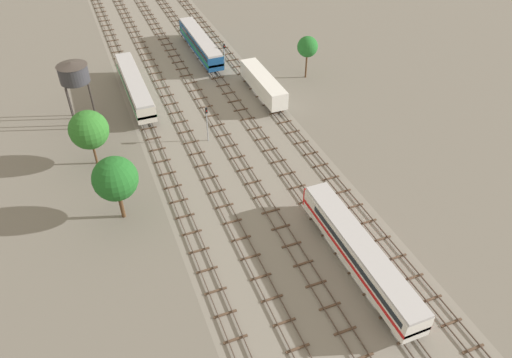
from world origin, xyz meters
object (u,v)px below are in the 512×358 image
at_px(freight_boxcar_centre_right_near, 263,84).
at_px(signal_post_nearest, 224,53).
at_px(diesel_railcar_far_left_mid, 134,86).
at_px(diesel_railcar_centre_midfar, 200,43).
at_px(water_tower, 73,73).
at_px(diesel_railcar_centre_nearest, 360,253).
at_px(signal_post_near, 207,120).

xyz_separation_m(freight_boxcar_centre_right_near, signal_post_nearest, (-2.50, 12.55, 0.67)).
distance_m(diesel_railcar_far_left_mid, diesel_railcar_centre_midfar, 19.66).
bearing_deg(diesel_railcar_far_left_mid, water_tower, -155.25).
distance_m(diesel_railcar_centre_nearest, water_tower, 47.99).
xyz_separation_m(diesel_railcar_centre_nearest, signal_post_near, (-7.47, 29.31, 0.98)).
height_order(signal_post_nearest, signal_post_near, signal_post_near).
distance_m(diesel_railcar_centre_midfar, signal_post_nearest, 7.57).
bearing_deg(diesel_railcar_centre_midfar, signal_post_nearest, -70.76).
relative_size(diesel_railcar_far_left_mid, water_tower, 2.07).
bearing_deg(diesel_railcar_far_left_mid, signal_post_near, -65.08).
relative_size(water_tower, signal_post_nearest, 2.04).
distance_m(freight_boxcar_centre_right_near, diesel_railcar_centre_midfar, 20.31).
distance_m(signal_post_nearest, signal_post_near, 23.90).
xyz_separation_m(diesel_railcar_centre_nearest, diesel_railcar_far_left_mid, (-14.94, 45.39, 0.00)).
relative_size(freight_boxcar_centre_right_near, diesel_railcar_centre_midfar, 0.68).
relative_size(diesel_railcar_centre_nearest, diesel_railcar_centre_midfar, 1.00).
relative_size(diesel_railcar_centre_nearest, signal_post_nearest, 4.21).
bearing_deg(signal_post_near, water_tower, 143.20).
bearing_deg(diesel_railcar_far_left_mid, diesel_railcar_centre_nearest, -71.78).
bearing_deg(water_tower, diesel_railcar_centre_nearest, -60.29).
relative_size(diesel_railcar_far_left_mid, diesel_railcar_centre_midfar, 1.00).
xyz_separation_m(freight_boxcar_centre_right_near, signal_post_near, (-12.46, -9.17, 1.13)).
relative_size(signal_post_nearest, signal_post_near, 0.86).
bearing_deg(signal_post_near, signal_post_nearest, 65.36).
xyz_separation_m(diesel_railcar_far_left_mid, water_tower, (-8.68, -4.00, 5.68)).
xyz_separation_m(diesel_railcar_far_left_mid, signal_post_nearest, (17.43, 5.64, 0.52)).
bearing_deg(diesel_railcar_centre_nearest, diesel_railcar_centre_midfar, 90.00).
distance_m(freight_boxcar_centre_right_near, diesel_railcar_far_left_mid, 21.09).
relative_size(freight_boxcar_centre_right_near, water_tower, 1.41).
bearing_deg(freight_boxcar_centre_right_near, diesel_railcar_far_left_mid, 160.87).
distance_m(freight_boxcar_centre_right_near, signal_post_near, 15.51).
xyz_separation_m(diesel_railcar_centre_midfar, signal_post_near, (-7.47, -28.85, 0.98)).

